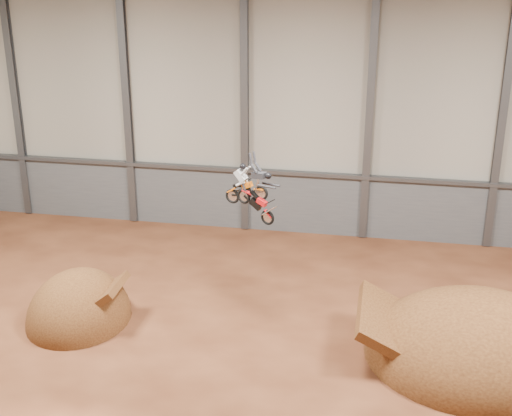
{
  "coord_description": "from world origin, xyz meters",
  "views": [
    {
      "loc": [
        4.08,
        -22.16,
        16.0
      ],
      "look_at": [
        -0.73,
        4.0,
        5.61
      ],
      "focal_mm": 50.0,
      "sensor_mm": 36.0,
      "label": 1
    }
  ],
  "objects_px": {
    "takeoff_ramp": "(80,319)",
    "landing_ramp": "(477,359)",
    "fmx_rider_a": "(248,181)",
    "fmx_rider_b": "(253,186)"
  },
  "relations": [
    {
      "from": "fmx_rider_a",
      "to": "fmx_rider_b",
      "type": "relative_size",
      "value": 0.77
    },
    {
      "from": "takeoff_ramp",
      "to": "fmx_rider_a",
      "type": "xyz_separation_m",
      "value": [
        7.25,
        1.75,
        6.3
      ]
    },
    {
      "from": "fmx_rider_a",
      "to": "takeoff_ramp",
      "type": "bearing_deg",
      "value": -150.66
    },
    {
      "from": "takeoff_ramp",
      "to": "landing_ramp",
      "type": "relative_size",
      "value": 0.57
    },
    {
      "from": "landing_ramp",
      "to": "fmx_rider_a",
      "type": "height_order",
      "value": "fmx_rider_a"
    },
    {
      "from": "takeoff_ramp",
      "to": "landing_ramp",
      "type": "distance_m",
      "value": 16.92
    },
    {
      "from": "landing_ramp",
      "to": "fmx_rider_a",
      "type": "distance_m",
      "value": 11.68
    },
    {
      "from": "takeoff_ramp",
      "to": "fmx_rider_a",
      "type": "height_order",
      "value": "fmx_rider_a"
    },
    {
      "from": "landing_ramp",
      "to": "fmx_rider_b",
      "type": "xyz_separation_m",
      "value": [
        -9.3,
        0.87,
        6.43
      ]
    },
    {
      "from": "fmx_rider_a",
      "to": "landing_ramp",
      "type": "bearing_deg",
      "value": 5.24
    }
  ]
}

